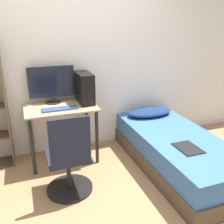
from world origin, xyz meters
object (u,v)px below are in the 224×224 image
office_chair (69,164)px  bed (176,151)px  pc_tower (84,88)px  keyboard (60,109)px  monitor (52,83)px

office_chair → bed: 1.40m
office_chair → pc_tower: (0.40, 0.84, 0.60)m
office_chair → bed: size_ratio=0.47×
office_chair → keyboard: 0.76m
keyboard → office_chair: bearing=-92.6°
bed → pc_tower: (-0.99, 0.77, 0.74)m
keyboard → pc_tower: bearing=27.7°
bed → monitor: (-1.40, 0.89, 0.80)m
pc_tower → monitor: bearing=164.3°
keyboard → pc_tower: pc_tower is taller
bed → keyboard: bearing=157.1°
monitor → pc_tower: monitor is taller
bed → office_chair: bearing=-177.2°
bed → monitor: size_ratio=3.35×
office_chair → pc_tower: 1.11m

